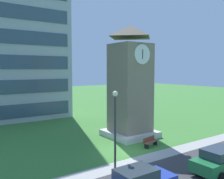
{
  "coord_description": "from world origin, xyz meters",
  "views": [
    {
      "loc": [
        -13.27,
        -16.3,
        7.01
      ],
      "look_at": [
        1.61,
        4.81,
        4.96
      ],
      "focal_mm": 40.07,
      "sensor_mm": 36.0,
      "label": 1
    }
  ],
  "objects_px": {
    "park_bench": "(150,142)",
    "street_lamp": "(115,124)",
    "tree_streetside": "(133,96)",
    "parked_car_green": "(221,160)",
    "clock_tower": "(130,87)"
  },
  "relations": [
    {
      "from": "street_lamp",
      "to": "tree_streetside",
      "type": "xyz_separation_m",
      "value": [
        13.56,
        14.33,
        -0.25
      ]
    },
    {
      "from": "street_lamp",
      "to": "tree_streetside",
      "type": "height_order",
      "value": "street_lamp"
    },
    {
      "from": "tree_streetside",
      "to": "clock_tower",
      "type": "bearing_deg",
      "value": -131.93
    },
    {
      "from": "clock_tower",
      "to": "park_bench",
      "type": "height_order",
      "value": "clock_tower"
    },
    {
      "from": "parked_car_green",
      "to": "clock_tower",
      "type": "bearing_deg",
      "value": 85.56
    },
    {
      "from": "park_bench",
      "to": "parked_car_green",
      "type": "height_order",
      "value": "parked_car_green"
    },
    {
      "from": "park_bench",
      "to": "street_lamp",
      "type": "distance_m",
      "value": 7.78
    },
    {
      "from": "clock_tower",
      "to": "parked_car_green",
      "type": "distance_m",
      "value": 11.69
    },
    {
      "from": "street_lamp",
      "to": "parked_car_green",
      "type": "xyz_separation_m",
      "value": [
        6.26,
        -3.68,
        -2.66
      ]
    },
    {
      "from": "park_bench",
      "to": "tree_streetside",
      "type": "height_order",
      "value": "tree_streetside"
    },
    {
      "from": "clock_tower",
      "to": "park_bench",
      "type": "xyz_separation_m",
      "value": [
        -0.75,
        -3.85,
        -4.73
      ]
    },
    {
      "from": "tree_streetside",
      "to": "parked_car_green",
      "type": "bearing_deg",
      "value": -112.06
    },
    {
      "from": "clock_tower",
      "to": "parked_car_green",
      "type": "bearing_deg",
      "value": -94.44
    },
    {
      "from": "clock_tower",
      "to": "street_lamp",
      "type": "bearing_deg",
      "value": -134.84
    },
    {
      "from": "street_lamp",
      "to": "park_bench",
      "type": "bearing_deg",
      "value": 27.41
    }
  ]
}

